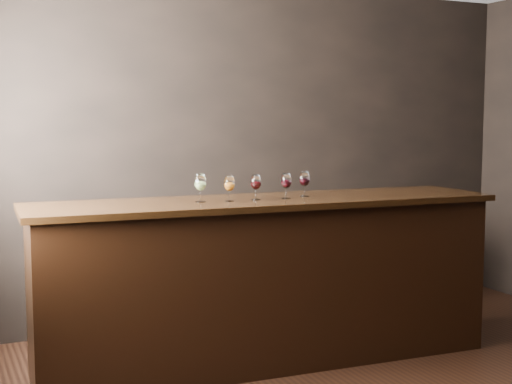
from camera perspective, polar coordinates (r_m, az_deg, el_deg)
name	(u,v)px	position (r m, az deg, el deg)	size (l,w,h in m)	color
room_shell	(373,97)	(4.07, 9.38, 7.50)	(5.02, 4.52, 2.81)	black
bar_counter	(266,284)	(4.97, 0.83, -7.34)	(3.14, 0.68, 1.10)	black
bar_top	(266,202)	(4.87, 0.84, -0.79)	(3.25, 0.75, 0.04)	black
back_bar_shelf	(246,267)	(5.92, -0.82, -6.05)	(2.56, 0.40, 0.92)	black
glass_white	(200,183)	(4.69, -4.47, 0.73)	(0.08, 0.08, 0.19)	white
glass_amber	(229,184)	(4.72, -2.14, 0.65)	(0.07, 0.07, 0.17)	white
glass_red_a	(256,183)	(4.81, 0.00, 0.75)	(0.07, 0.07, 0.17)	white
glass_red_b	(286,181)	(4.89, 2.43, 0.86)	(0.07, 0.07, 0.18)	white
glass_red_c	(305,179)	(5.03, 3.91, 1.01)	(0.08, 0.08, 0.18)	white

